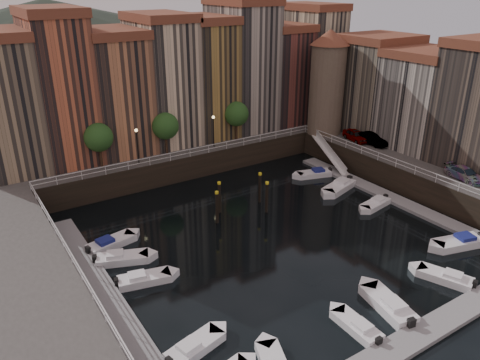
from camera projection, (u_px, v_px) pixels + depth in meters
ground at (268, 235)px, 44.94m from camera, size 200.00×200.00×0.00m
quay_far at (157, 146)px, 64.41m from camera, size 80.00×20.00×3.00m
quay_right at (464, 168)px, 56.79m from camera, size 20.00×36.00×3.00m
dock_left at (106, 295)px, 36.01m from camera, size 2.00×28.00×0.35m
dock_right at (391, 197)px, 52.19m from camera, size 2.00×28.00×0.35m
dock_near at (415, 338)px, 31.76m from camera, size 30.00×2.00×0.35m
mountains at (36, 38)px, 127.52m from camera, size 145.00×100.00×18.00m
far_terrace at (184, 77)px, 60.40m from camera, size 48.70×10.30×17.50m
right_terrace at (426, 95)px, 57.33m from camera, size 9.30×24.30×14.00m
corner_tower at (327, 81)px, 62.09m from camera, size 5.20×5.20×13.80m
promenade_trees at (170, 125)px, 55.72m from camera, size 21.20×3.20×5.20m
street_lamps at (177, 132)px, 55.39m from camera, size 10.36×0.36×4.18m
railings at (240, 182)px, 47.22m from camera, size 36.08×34.04×0.52m
gangway at (330, 153)px, 60.44m from camera, size 2.78×8.32×3.73m
mooring_pilings at (241, 198)px, 48.67m from camera, size 6.70×3.01×3.78m
boat_left_1 at (194, 347)px, 30.70m from camera, size 4.55×2.56×1.02m
boat_left_2 at (143, 279)px, 37.70m from camera, size 4.57×2.52×1.02m
boat_left_3 at (121, 258)px, 40.47m from camera, size 4.75×3.19×1.07m
boat_left_4 at (110, 243)px, 42.79m from camera, size 4.81×2.56×1.08m
boat_right_0 at (459, 242)px, 42.84m from camera, size 5.19×3.03×1.16m
boat_right_2 at (376, 204)px, 50.39m from camera, size 4.30×2.17×0.96m
boat_right_3 at (339, 187)px, 54.36m from camera, size 5.29×3.19×1.19m
boat_right_4 at (315, 174)px, 58.16m from camera, size 4.60×2.75×1.03m
boat_near_1 at (357, 327)px, 32.56m from camera, size 1.60×4.18×0.96m
boat_near_2 at (389, 305)px, 34.58m from camera, size 2.77×5.25×1.18m
boat_near_3 at (446, 277)px, 37.89m from camera, size 3.08×4.57×1.03m
car_a at (356, 136)px, 61.11m from camera, size 2.59×4.55×1.46m
car_b at (372, 139)px, 59.77m from camera, size 1.70×4.66×1.53m
car_c at (465, 174)px, 49.29m from camera, size 2.43×4.70×1.30m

